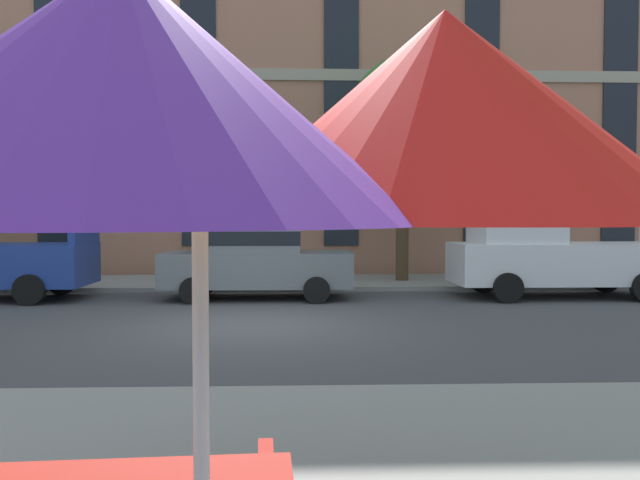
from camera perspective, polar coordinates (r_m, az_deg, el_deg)
ground_plane at (r=11.51m, az=-6.27°, el=-7.59°), size 120.00×120.00×0.00m
sidewalk_far at (r=18.23m, az=-4.70°, el=-3.79°), size 56.00×3.60×0.12m
apartment_building at (r=26.69m, az=-3.92°, el=11.76°), size 44.89×12.08×12.80m
sedan_gray at (r=15.08m, az=-5.81°, el=-1.64°), size 4.40×1.98×1.78m
pickup_white at (r=16.22m, az=19.87°, el=-1.22°), size 5.10×2.12×2.20m
street_tree_middle at (r=18.46m, az=7.76°, el=9.94°), size 3.97×4.22×6.44m
patio_umbrella at (r=2.36m, az=-10.72°, el=8.32°), size 3.25×3.25×2.54m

